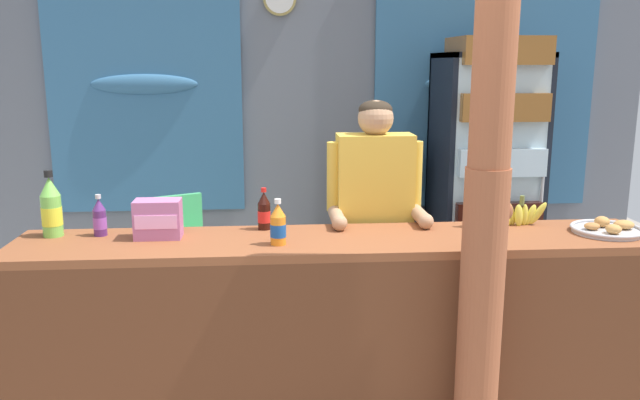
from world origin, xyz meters
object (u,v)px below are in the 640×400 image
object	(u,v)px
soda_bottle_cola	(264,212)
soda_bottle_iced_tea	(482,208)
drink_fridge	(488,154)
snack_box_wafer	(158,219)
soda_bottle_orange_soda	(278,225)
shopkeeper	(374,207)
banana_bunch	(521,214)
stall_counter	(340,317)
pastry_tray	(608,229)
timber_post	(488,181)
plastic_lawn_chair	(180,252)
soda_bottle_lime_soda	(51,209)
bottle_shelf_rack	(380,209)
soda_bottle_grape_soda	(100,218)

from	to	relation	value
soda_bottle_cola	soda_bottle_iced_tea	bearing A→B (deg)	-2.20
drink_fridge	snack_box_wafer	xyz separation A→B (m)	(-2.21, -1.74, -0.04)
soda_bottle_cola	soda_bottle_orange_soda	bearing A→B (deg)	-76.81
shopkeeper	banana_bunch	distance (m)	0.77
stall_counter	pastry_tray	distance (m)	1.40
timber_post	shopkeeper	distance (m)	0.93
snack_box_wafer	pastry_tray	world-z (taller)	snack_box_wafer
plastic_lawn_chair	soda_bottle_orange_soda	size ratio (longest dim) A/B	3.99
soda_bottle_lime_soda	soda_bottle_cola	world-z (taller)	soda_bottle_lime_soda
timber_post	bottle_shelf_rack	bearing A→B (deg)	90.54
banana_bunch	soda_bottle_lime_soda	bearing A→B (deg)	-179.28
stall_counter	timber_post	size ratio (longest dim) A/B	1.16
soda_bottle_orange_soda	snack_box_wafer	size ratio (longest dim) A/B	0.99
banana_bunch	soda_bottle_orange_soda	bearing A→B (deg)	-168.22
bottle_shelf_rack	banana_bunch	bearing A→B (deg)	-77.43
plastic_lawn_chair	soda_bottle_grape_soda	bearing A→B (deg)	-99.89
soda_bottle_iced_tea	pastry_tray	size ratio (longest dim) A/B	0.69
timber_post	soda_bottle_cola	xyz separation A→B (m)	(-0.93, 0.60, -0.25)
pastry_tray	stall_counter	bearing A→B (deg)	-175.78
soda_bottle_iced_tea	snack_box_wafer	size ratio (longest dim) A/B	1.10
timber_post	drink_fridge	world-z (taller)	timber_post
stall_counter	drink_fridge	distance (m)	2.40
soda_bottle_cola	soda_bottle_grape_soda	distance (m)	0.80
drink_fridge	shopkeeper	distance (m)	1.80
timber_post	drink_fridge	distance (m)	2.36
stall_counter	soda_bottle_grape_soda	xyz separation A→B (m)	(-1.15, 0.24, 0.45)
bottle_shelf_rack	pastry_tray	distance (m)	2.22
bottle_shelf_rack	soda_bottle_cola	world-z (taller)	bottle_shelf_rack
pastry_tray	banana_bunch	size ratio (longest dim) A/B	1.27
timber_post	soda_bottle_grape_soda	size ratio (longest dim) A/B	13.04
drink_fridge	soda_bottle_grape_soda	world-z (taller)	drink_fridge
soda_bottle_iced_tea	stall_counter	bearing A→B (deg)	-160.92
plastic_lawn_chair	soda_bottle_cola	world-z (taller)	soda_bottle_cola
snack_box_wafer	pastry_tray	bearing A→B (deg)	-2.13
stall_counter	soda_bottle_orange_soda	distance (m)	0.53
soda_bottle_iced_tea	banana_bunch	xyz separation A→B (m)	(0.22, 0.02, -0.04)
soda_bottle_cola	soda_bottle_orange_soda	world-z (taller)	soda_bottle_orange_soda
soda_bottle_orange_soda	pastry_tray	bearing A→B (deg)	2.77
stall_counter	soda_bottle_iced_tea	bearing A→B (deg)	19.08
soda_bottle_orange_soda	pastry_tray	world-z (taller)	soda_bottle_orange_soda
stall_counter	bottle_shelf_rack	bearing A→B (deg)	75.45
shopkeeper	pastry_tray	world-z (taller)	shopkeeper
drink_fridge	shopkeeper	bearing A→B (deg)	-128.16
plastic_lawn_chair	shopkeeper	world-z (taller)	shopkeeper
drink_fridge	banana_bunch	xyz separation A→B (m)	(-0.38, -1.64, -0.08)
plastic_lawn_chair	soda_bottle_lime_soda	bearing A→B (deg)	-110.32
stall_counter	soda_bottle_orange_soda	xyz separation A→B (m)	(-0.29, 0.02, 0.45)
drink_fridge	soda_bottle_grape_soda	bearing A→B (deg)	-146.10
shopkeeper	drink_fridge	bearing A→B (deg)	51.84
timber_post	soda_bottle_iced_tea	size ratio (longest dim) A/B	11.06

